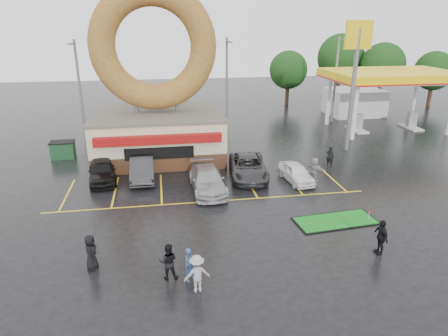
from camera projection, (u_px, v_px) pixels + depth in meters
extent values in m
plane|color=black|center=(219.00, 228.00, 21.56)|extent=(120.00, 120.00, 0.00)
cube|color=#472B19|center=(159.00, 149.00, 32.93)|extent=(10.00, 8.00, 1.20)
cube|color=beige|center=(158.00, 128.00, 32.32)|extent=(10.00, 8.00, 2.30)
cube|color=#59544C|center=(157.00, 113.00, 31.89)|extent=(10.20, 8.20, 0.20)
cube|color=maroon|center=(159.00, 140.00, 28.26)|extent=(9.00, 0.60, 0.60)
cylinder|color=slate|center=(136.00, 105.00, 31.40)|extent=(0.30, 0.30, 1.20)
cylinder|color=slate|center=(177.00, 104.00, 31.89)|extent=(0.30, 0.30, 1.20)
torus|color=brown|center=(153.00, 46.00, 30.12)|extent=(9.60, 2.00, 9.60)
cylinder|color=silver|center=(355.00, 113.00, 36.86)|extent=(0.40, 0.40, 5.00)
cylinder|color=silver|center=(329.00, 101.00, 42.41)|extent=(0.40, 0.40, 5.00)
cylinder|color=silver|center=(414.00, 98.00, 43.93)|extent=(0.40, 0.40, 5.00)
cube|color=silver|center=(391.00, 78.00, 39.44)|extent=(12.00, 8.00, 0.50)
cube|color=yellow|center=(392.00, 74.00, 39.34)|extent=(12.30, 8.30, 0.70)
cube|color=#99999E|center=(358.00, 122.00, 40.49)|extent=(0.90, 0.60, 1.60)
cube|color=#99999E|center=(412.00, 119.00, 41.40)|extent=(0.90, 0.60, 1.60)
cube|color=silver|center=(354.00, 102.00, 47.22)|extent=(6.00, 5.00, 3.00)
cylinder|color=slate|center=(352.00, 92.00, 32.91)|extent=(0.36, 0.36, 10.00)
cube|color=yellow|center=(359.00, 35.00, 31.35)|extent=(2.20, 0.30, 2.20)
cylinder|color=slate|center=(80.00, 90.00, 37.00)|extent=(0.24, 0.24, 9.00)
cylinder|color=slate|center=(72.00, 43.00, 34.62)|extent=(0.12, 2.00, 0.12)
cube|color=slate|center=(70.00, 44.00, 33.71)|extent=(0.40, 0.18, 0.12)
cylinder|color=slate|center=(227.00, 85.00, 40.05)|extent=(0.24, 0.24, 9.00)
cylinder|color=slate|center=(229.00, 41.00, 37.67)|extent=(0.12, 2.00, 0.12)
cube|color=slate|center=(231.00, 42.00, 36.76)|extent=(0.40, 0.18, 0.12)
cylinder|color=slate|center=(335.00, 81.00, 42.80)|extent=(0.24, 0.24, 9.00)
cylinder|color=slate|center=(343.00, 40.00, 40.42)|extent=(0.12, 2.00, 0.12)
cube|color=slate|center=(348.00, 41.00, 39.51)|extent=(0.40, 0.18, 0.12)
cylinder|color=#332114|center=(379.00, 94.00, 52.78)|extent=(0.50, 0.50, 2.88)
sphere|color=black|center=(383.00, 65.00, 51.48)|extent=(5.60, 5.60, 5.60)
cylinder|color=#332114|center=(429.00, 97.00, 51.90)|extent=(0.50, 0.50, 2.52)
sphere|color=black|center=(434.00, 71.00, 50.76)|extent=(4.90, 4.90, 4.90)
cylinder|color=#332114|center=(338.00, 89.00, 55.81)|extent=(0.50, 0.50, 3.24)
sphere|color=black|center=(341.00, 57.00, 54.35)|extent=(6.30, 6.30, 6.30)
cylinder|color=#332114|center=(287.00, 95.00, 52.87)|extent=(0.50, 0.50, 2.52)
sphere|color=black|center=(288.00, 70.00, 51.73)|extent=(4.90, 4.90, 4.90)
imported|color=black|center=(102.00, 171.00, 27.64)|extent=(2.37, 4.65, 1.51)
imported|color=#2B2B2E|center=(142.00, 168.00, 28.05)|extent=(1.73, 4.66, 1.52)
imported|color=#9E9EA3|center=(207.00, 180.00, 26.08)|extent=(2.21, 5.16, 1.48)
imported|color=#323235|center=(248.00, 167.00, 28.38)|extent=(3.14, 5.70, 1.51)
imported|color=white|center=(296.00, 173.00, 27.61)|extent=(1.87, 3.83, 1.26)
imported|color=#31497C|center=(190.00, 264.00, 16.98)|extent=(0.66, 0.64, 1.53)
imported|color=black|center=(168.00, 262.00, 17.06)|extent=(0.86, 0.69, 1.66)
imported|color=gray|center=(197.00, 274.00, 16.24)|extent=(1.16, 0.77, 1.67)
imported|color=black|center=(91.00, 252.00, 17.74)|extent=(0.56, 0.84, 1.68)
imported|color=black|center=(381.00, 237.00, 18.93)|extent=(0.46, 1.04, 1.76)
imported|color=gray|center=(315.00, 169.00, 27.62)|extent=(1.23, 1.60, 1.69)
imported|color=black|center=(330.00, 156.00, 30.36)|extent=(0.70, 0.69, 1.62)
cube|color=#194323|center=(63.00, 150.00, 32.38)|extent=(1.84, 1.26, 1.30)
cube|color=black|center=(335.00, 221.00, 22.23)|extent=(4.75, 2.40, 0.05)
cube|color=#14781C|center=(336.00, 221.00, 22.22)|extent=(4.53, 2.18, 0.03)
cylinder|color=silver|center=(369.00, 215.00, 22.30)|extent=(0.02, 0.02, 0.52)
cube|color=red|center=(371.00, 212.00, 22.23)|extent=(0.14, 0.01, 0.10)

